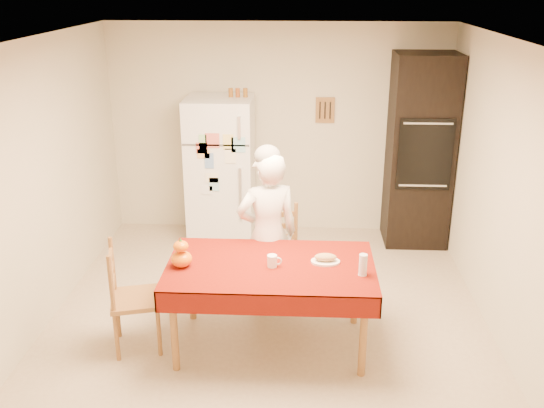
# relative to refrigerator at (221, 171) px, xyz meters

# --- Properties ---
(floor) EXTENTS (4.50, 4.50, 0.00)m
(floor) POSITION_rel_refrigerator_xyz_m (0.65, -1.88, -0.85)
(floor) COLOR tan
(floor) RESTS_ON ground
(room_shell) EXTENTS (4.02, 4.52, 2.51)m
(room_shell) POSITION_rel_refrigerator_xyz_m (0.65, -1.88, 0.77)
(room_shell) COLOR beige
(room_shell) RESTS_ON ground
(refrigerator) EXTENTS (0.75, 0.74, 1.70)m
(refrigerator) POSITION_rel_refrigerator_xyz_m (0.00, 0.00, 0.00)
(refrigerator) COLOR white
(refrigerator) RESTS_ON floor
(oven_cabinet) EXTENTS (0.70, 0.62, 2.20)m
(oven_cabinet) POSITION_rel_refrigerator_xyz_m (2.28, 0.05, 0.25)
(oven_cabinet) COLOR black
(oven_cabinet) RESTS_ON floor
(dining_table) EXTENTS (1.70, 1.00, 0.76)m
(dining_table) POSITION_rel_refrigerator_xyz_m (0.70, -2.24, -0.16)
(dining_table) COLOR brown
(dining_table) RESTS_ON floor
(chair_far) EXTENTS (0.50, 0.48, 0.95)m
(chair_far) POSITION_rel_refrigerator_xyz_m (0.74, -1.44, -0.34)
(chair_far) COLOR brown
(chair_far) RESTS_ON floor
(chair_left) EXTENTS (0.50, 0.51, 0.95)m
(chair_left) POSITION_rel_refrigerator_xyz_m (-0.49, -2.34, -0.34)
(chair_left) COLOR brown
(chair_left) RESTS_ON floor
(seated_woman) EXTENTS (0.66, 0.53, 1.56)m
(seated_woman) POSITION_rel_refrigerator_xyz_m (0.64, -1.68, -0.07)
(seated_woman) COLOR white
(seated_woman) RESTS_ON floor
(coffee_mug) EXTENTS (0.08, 0.08, 0.10)m
(coffee_mug) POSITION_rel_refrigerator_xyz_m (0.71, -2.28, -0.04)
(coffee_mug) COLOR white
(coffee_mug) RESTS_ON dining_table
(pumpkin_lower) EXTENTS (0.17, 0.17, 0.13)m
(pumpkin_lower) POSITION_rel_refrigerator_xyz_m (-0.02, -2.31, -0.02)
(pumpkin_lower) COLOR #EE4B05
(pumpkin_lower) RESTS_ON dining_table
(pumpkin_upper) EXTENTS (0.12, 0.12, 0.09)m
(pumpkin_upper) POSITION_rel_refrigerator_xyz_m (-0.02, -2.31, 0.09)
(pumpkin_upper) COLOR #C84304
(pumpkin_upper) RESTS_ON pumpkin_lower
(wine_glass) EXTENTS (0.07, 0.07, 0.18)m
(wine_glass) POSITION_rel_refrigerator_xyz_m (1.43, -2.39, -0.00)
(wine_glass) COLOR silver
(wine_glass) RESTS_ON dining_table
(bread_plate) EXTENTS (0.24, 0.24, 0.02)m
(bread_plate) POSITION_rel_refrigerator_xyz_m (1.15, -2.19, -0.08)
(bread_plate) COLOR white
(bread_plate) RESTS_ON dining_table
(bread_loaf) EXTENTS (0.18, 0.10, 0.06)m
(bread_loaf) POSITION_rel_refrigerator_xyz_m (1.15, -2.19, -0.04)
(bread_loaf) COLOR #A77E52
(bread_loaf) RESTS_ON bread_plate
(spice_jar_left) EXTENTS (0.05, 0.05, 0.10)m
(spice_jar_left) POSITION_rel_refrigerator_xyz_m (0.13, 0.05, 0.90)
(spice_jar_left) COLOR brown
(spice_jar_left) RESTS_ON refrigerator
(spice_jar_mid) EXTENTS (0.05, 0.05, 0.10)m
(spice_jar_mid) POSITION_rel_refrigerator_xyz_m (0.21, 0.05, 0.90)
(spice_jar_mid) COLOR brown
(spice_jar_mid) RESTS_ON refrigerator
(spice_jar_right) EXTENTS (0.05, 0.05, 0.10)m
(spice_jar_right) POSITION_rel_refrigerator_xyz_m (0.29, 0.05, 0.90)
(spice_jar_right) COLOR brown
(spice_jar_right) RESTS_ON refrigerator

